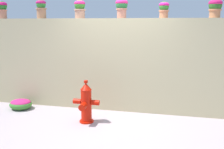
{
  "coord_description": "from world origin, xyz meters",
  "views": [
    {
      "loc": [
        1.15,
        -4.64,
        1.96
      ],
      "look_at": [
        -0.15,
        0.91,
        0.83
      ],
      "focal_mm": 42.16,
      "sensor_mm": 36.0,
      "label": 1
    }
  ],
  "objects_px": {
    "potted_plant_0": "(2,8)",
    "potted_plant_5": "(215,7)",
    "fire_hydrant": "(86,104)",
    "potted_plant_3": "(122,6)",
    "flower_bush_left": "(21,104)",
    "potted_plant_4": "(164,8)",
    "potted_plant_2": "(80,8)",
    "potted_plant_1": "(41,8)"
  },
  "relations": [
    {
      "from": "potted_plant_0",
      "to": "potted_plant_5",
      "type": "height_order",
      "value": "potted_plant_0"
    },
    {
      "from": "potted_plant_5",
      "to": "fire_hydrant",
      "type": "bearing_deg",
      "value": -157.83
    },
    {
      "from": "potted_plant_3",
      "to": "flower_bush_left",
      "type": "xyz_separation_m",
      "value": [
        -2.26,
        -0.53,
        -2.19
      ]
    },
    {
      "from": "potted_plant_5",
      "to": "potted_plant_0",
      "type": "bearing_deg",
      "value": 179.73
    },
    {
      "from": "potted_plant_3",
      "to": "potted_plant_4",
      "type": "distance_m",
      "value": 0.9
    },
    {
      "from": "potted_plant_4",
      "to": "flower_bush_left",
      "type": "bearing_deg",
      "value": -170.52
    },
    {
      "from": "potted_plant_3",
      "to": "potted_plant_2",
      "type": "bearing_deg",
      "value": 177.8
    },
    {
      "from": "potted_plant_0",
      "to": "fire_hydrant",
      "type": "height_order",
      "value": "potted_plant_0"
    },
    {
      "from": "potted_plant_4",
      "to": "potted_plant_5",
      "type": "bearing_deg",
      "value": 0.87
    },
    {
      "from": "potted_plant_1",
      "to": "potted_plant_5",
      "type": "xyz_separation_m",
      "value": [
        3.8,
        -0.0,
        -0.03
      ]
    },
    {
      "from": "potted_plant_2",
      "to": "potted_plant_5",
      "type": "height_order",
      "value": "potted_plant_2"
    },
    {
      "from": "potted_plant_5",
      "to": "flower_bush_left",
      "type": "distance_m",
      "value": 4.71
    },
    {
      "from": "potted_plant_1",
      "to": "potted_plant_0",
      "type": "bearing_deg",
      "value": 178.76
    },
    {
      "from": "potted_plant_2",
      "to": "potted_plant_4",
      "type": "relative_size",
      "value": 1.22
    },
    {
      "from": "potted_plant_5",
      "to": "potted_plant_2",
      "type": "bearing_deg",
      "value": 179.48
    },
    {
      "from": "potted_plant_3",
      "to": "flower_bush_left",
      "type": "bearing_deg",
      "value": -166.76
    },
    {
      "from": "potted_plant_3",
      "to": "potted_plant_5",
      "type": "bearing_deg",
      "value": 0.33
    },
    {
      "from": "potted_plant_1",
      "to": "flower_bush_left",
      "type": "bearing_deg",
      "value": -123.15
    },
    {
      "from": "potted_plant_3",
      "to": "potted_plant_4",
      "type": "relative_size",
      "value": 1.24
    },
    {
      "from": "fire_hydrant",
      "to": "potted_plant_3",
      "type": "bearing_deg",
      "value": 62.14
    },
    {
      "from": "potted_plant_4",
      "to": "flower_bush_left",
      "type": "distance_m",
      "value": 3.84
    },
    {
      "from": "potted_plant_2",
      "to": "flower_bush_left",
      "type": "bearing_deg",
      "value": -156.25
    },
    {
      "from": "potted_plant_0",
      "to": "potted_plant_3",
      "type": "distance_m",
      "value": 2.94
    },
    {
      "from": "potted_plant_1",
      "to": "potted_plant_2",
      "type": "height_order",
      "value": "potted_plant_1"
    },
    {
      "from": "potted_plant_0",
      "to": "potted_plant_3",
      "type": "height_order",
      "value": "same"
    },
    {
      "from": "fire_hydrant",
      "to": "potted_plant_4",
      "type": "bearing_deg",
      "value": 34.47
    },
    {
      "from": "flower_bush_left",
      "to": "potted_plant_4",
      "type": "bearing_deg",
      "value": 9.48
    },
    {
      "from": "potted_plant_0",
      "to": "potted_plant_4",
      "type": "xyz_separation_m",
      "value": [
        3.84,
        -0.04,
        -0.05
      ]
    },
    {
      "from": "flower_bush_left",
      "to": "potted_plant_5",
      "type": "bearing_deg",
      "value": 7.43
    },
    {
      "from": "potted_plant_4",
      "to": "potted_plant_5",
      "type": "distance_m",
      "value": 1.0
    },
    {
      "from": "potted_plant_5",
      "to": "flower_bush_left",
      "type": "bearing_deg",
      "value": -172.57
    },
    {
      "from": "potted_plant_0",
      "to": "potted_plant_2",
      "type": "height_order",
      "value": "potted_plant_0"
    },
    {
      "from": "potted_plant_5",
      "to": "potted_plant_3",
      "type": "bearing_deg",
      "value": -179.67
    },
    {
      "from": "potted_plant_3",
      "to": "potted_plant_1",
      "type": "bearing_deg",
      "value": 179.65
    },
    {
      "from": "potted_plant_1",
      "to": "potted_plant_3",
      "type": "distance_m",
      "value": 1.9
    },
    {
      "from": "potted_plant_5",
      "to": "fire_hydrant",
      "type": "relative_size",
      "value": 0.44
    },
    {
      "from": "fire_hydrant",
      "to": "flower_bush_left",
      "type": "distance_m",
      "value": 1.82
    },
    {
      "from": "potted_plant_1",
      "to": "potted_plant_4",
      "type": "relative_size",
      "value": 1.28
    },
    {
      "from": "flower_bush_left",
      "to": "fire_hydrant",
      "type": "bearing_deg",
      "value": -14.21
    },
    {
      "from": "potted_plant_2",
      "to": "potted_plant_3",
      "type": "bearing_deg",
      "value": -2.2
    },
    {
      "from": "potted_plant_1",
      "to": "potted_plant_4",
      "type": "xyz_separation_m",
      "value": [
        2.8,
        -0.02,
        -0.05
      ]
    },
    {
      "from": "potted_plant_0",
      "to": "potted_plant_1",
      "type": "xyz_separation_m",
      "value": [
        1.04,
        -0.02,
        -0.0
      ]
    }
  ]
}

